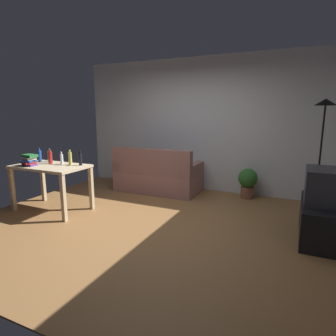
{
  "coord_description": "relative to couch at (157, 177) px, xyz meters",
  "views": [
    {
      "loc": [
        1.93,
        -3.46,
        1.61
      ],
      "look_at": [
        0.1,
        0.5,
        0.75
      ],
      "focal_mm": 30.29,
      "sensor_mm": 36.0,
      "label": 1
    }
  ],
  "objects": [
    {
      "name": "book_stack",
      "position": [
        -1.33,
        -1.91,
        0.55
      ],
      "size": [
        0.25,
        0.22,
        0.18
      ],
      "color": "#593372",
      "rests_on": "desk"
    },
    {
      "name": "ground_plane",
      "position": [
        0.65,
        -1.59,
        -0.32
      ],
      "size": [
        5.2,
        4.4,
        0.02
      ],
      "primitive_type": "cube",
      "color": "olive"
    },
    {
      "name": "potted_plant",
      "position": [
        1.77,
        0.31,
        0.02
      ],
      "size": [
        0.36,
        0.36,
        0.57
      ],
      "color": "brown",
      "rests_on": "ground_plane"
    },
    {
      "name": "tv",
      "position": [
        2.91,
        -1.1,
        0.39
      ],
      "size": [
        0.41,
        0.6,
        0.44
      ],
      "rotation": [
        0.0,
        0.0,
        1.57
      ],
      "color": "#2D2D33",
      "rests_on": "tv_stand"
    },
    {
      "name": "bottle_clear",
      "position": [
        -0.97,
        -1.57,
        0.54
      ],
      "size": [
        0.05,
        0.05,
        0.21
      ],
      "color": "silver",
      "rests_on": "desk"
    },
    {
      "name": "bottle_dark",
      "position": [
        -0.61,
        -1.53,
        0.56
      ],
      "size": [
        0.05,
        0.05,
        0.24
      ],
      "color": "black",
      "rests_on": "desk"
    },
    {
      "name": "bottle_red",
      "position": [
        -1.17,
        -1.62,
        0.56
      ],
      "size": [
        0.06,
        0.06,
        0.24
      ],
      "color": "#AD2323",
      "rests_on": "desk"
    },
    {
      "name": "torchiere_lamp",
      "position": [
        2.9,
        -0.12,
        1.11
      ],
      "size": [
        0.32,
        0.32,
        1.81
      ],
      "color": "black",
      "rests_on": "ground_plane"
    },
    {
      "name": "bottle_tall",
      "position": [
        -1.32,
        -1.5,
        0.55
      ],
      "size": [
        0.07,
        0.07,
        0.23
      ],
      "color": "teal",
      "rests_on": "desk"
    },
    {
      "name": "couch",
      "position": [
        0.0,
        0.0,
        0.0
      ],
      "size": [
        1.69,
        0.84,
        0.92
      ],
      "rotation": [
        0.0,
        0.0,
        3.14
      ],
      "color": "#996B66",
      "rests_on": "ground_plane"
    },
    {
      "name": "bottle_squat",
      "position": [
        -0.8,
        -1.56,
        0.56
      ],
      "size": [
        0.06,
        0.06,
        0.25
      ],
      "color": "#BCB24C",
      "rests_on": "desk"
    },
    {
      "name": "bottle_blue",
      "position": [
        -1.52,
        -1.54,
        0.55
      ],
      "size": [
        0.06,
        0.06,
        0.24
      ],
      "color": "#2347A3",
      "rests_on": "desk"
    },
    {
      "name": "desk",
      "position": [
        -1.07,
        -1.73,
        0.34
      ],
      "size": [
        1.2,
        0.71,
        0.76
      ],
      "rotation": [
        0.0,
        0.0,
        -0.0
      ],
      "color": "#C6B28E",
      "rests_on": "ground_plane"
    },
    {
      "name": "wall_rear",
      "position": [
        0.65,
        0.61,
        1.04
      ],
      "size": [
        5.2,
        0.1,
        2.7
      ],
      "primitive_type": "cube",
      "color": "silver",
      "rests_on": "ground_plane"
    },
    {
      "name": "tv_stand",
      "position": [
        2.9,
        -1.1,
        -0.07
      ],
      "size": [
        0.44,
        1.1,
        0.48
      ],
      "rotation": [
        0.0,
        0.0,
        1.57
      ],
      "color": "black",
      "rests_on": "ground_plane"
    }
  ]
}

